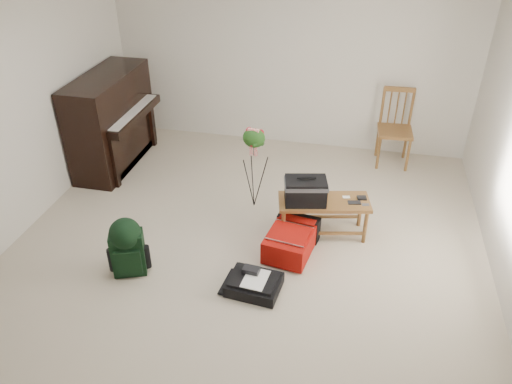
% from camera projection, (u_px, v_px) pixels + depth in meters
% --- Properties ---
extents(floor, '(5.00, 5.50, 0.01)m').
position_uv_depth(floor, '(244.00, 256.00, 5.23)').
color(floor, '#C4B49E').
rests_on(floor, ground).
extents(ceiling, '(5.00, 5.50, 0.01)m').
position_uv_depth(ceiling, '(239.00, 8.00, 3.90)').
color(ceiling, white).
rests_on(ceiling, wall_back).
extents(wall_back, '(5.00, 0.04, 2.50)m').
position_uv_depth(wall_back, '(290.00, 59.00, 6.83)').
color(wall_back, beige).
rests_on(wall_back, floor).
extents(wall_left, '(0.04, 5.50, 2.50)m').
position_uv_depth(wall_left, '(2.00, 125.00, 5.03)').
color(wall_left, beige).
rests_on(wall_left, floor).
extents(piano, '(0.71, 1.50, 1.25)m').
position_uv_depth(piano, '(113.00, 122.00, 6.64)').
color(piano, black).
rests_on(piano, floor).
extents(bench, '(1.03, 0.59, 0.75)m').
position_uv_depth(bench, '(311.00, 193.00, 5.29)').
color(bench, brown).
rests_on(bench, floor).
extents(dining_chair, '(0.47, 0.47, 1.03)m').
position_uv_depth(dining_chair, '(395.00, 129.00, 6.70)').
color(dining_chair, brown).
rests_on(dining_chair, floor).
extents(red_suitcase, '(0.54, 0.72, 0.28)m').
position_uv_depth(red_suitcase, '(292.00, 237.00, 5.26)').
color(red_suitcase, '#B21507').
rests_on(red_suitcase, floor).
extents(black_duffel, '(0.53, 0.44, 0.21)m').
position_uv_depth(black_duffel, '(254.00, 283.00, 4.77)').
color(black_duffel, black).
rests_on(black_duffel, floor).
extents(green_backpack, '(0.37, 0.34, 0.63)m').
position_uv_depth(green_backpack, '(127.00, 244.00, 4.84)').
color(green_backpack, black).
rests_on(green_backpack, floor).
extents(flower_stand, '(0.35, 0.35, 1.05)m').
position_uv_depth(flower_stand, '(254.00, 168.00, 5.77)').
color(flower_stand, black).
rests_on(flower_stand, floor).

